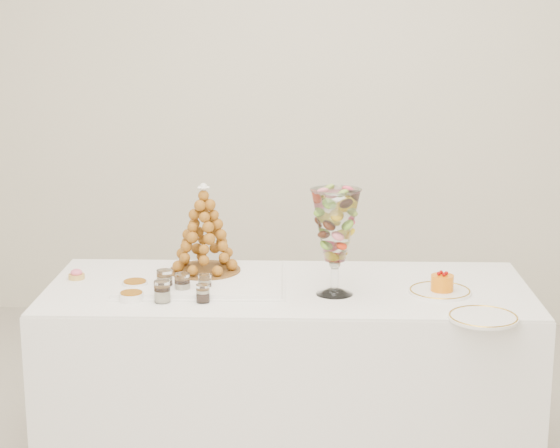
# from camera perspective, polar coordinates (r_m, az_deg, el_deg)

# --- Properties ---
(buffet_table) EXTENTS (1.84, 0.84, 0.68)m
(buffet_table) POSITION_cam_1_polar(r_m,az_deg,el_deg) (3.59, 0.48, -9.04)
(buffet_table) COLOR white
(buffet_table) RESTS_ON ground
(lace_tray) EXTENTS (0.65, 0.51, 0.02)m
(lace_tray) POSITION_cam_1_polar(r_m,az_deg,el_deg) (3.54, -4.81, -3.39)
(lace_tray) COLOR white
(lace_tray) RESTS_ON buffet_table
(macaron_vase) EXTENTS (0.18, 0.18, 0.38)m
(macaron_vase) POSITION_cam_1_polar(r_m,az_deg,el_deg) (3.33, 3.39, -0.17)
(macaron_vase) COLOR white
(macaron_vase) RESTS_ON buffet_table
(cake_plate) EXTENTS (0.23, 0.23, 0.01)m
(cake_plate) POSITION_cam_1_polar(r_m,az_deg,el_deg) (3.45, 9.72, -4.07)
(cake_plate) COLOR white
(cake_plate) RESTS_ON buffet_table
(spare_plate) EXTENTS (0.23, 0.23, 0.01)m
(spare_plate) POSITION_cam_1_polar(r_m,az_deg,el_deg) (3.20, 12.28, -5.59)
(spare_plate) COLOR white
(spare_plate) RESTS_ON buffet_table
(pink_tart) EXTENTS (0.06, 0.06, 0.04)m
(pink_tart) POSITION_cam_1_polar(r_m,az_deg,el_deg) (3.65, -12.30, -3.04)
(pink_tart) COLOR tan
(pink_tart) RESTS_ON buffet_table
(verrine_a) EXTENTS (0.06, 0.06, 0.08)m
(verrine_a) POSITION_cam_1_polar(r_m,az_deg,el_deg) (3.44, -7.05, -3.43)
(verrine_a) COLOR white
(verrine_a) RESTS_ON buffet_table
(verrine_b) EXTENTS (0.06, 0.06, 0.08)m
(verrine_b) POSITION_cam_1_polar(r_m,az_deg,el_deg) (3.40, -5.97, -3.64)
(verrine_b) COLOR white
(verrine_b) RESTS_ON buffet_table
(verrine_c) EXTENTS (0.06, 0.06, 0.07)m
(verrine_c) POSITION_cam_1_polar(r_m,az_deg,el_deg) (3.42, -4.61, -3.61)
(verrine_c) COLOR white
(verrine_c) RESTS_ON buffet_table
(verrine_d) EXTENTS (0.07, 0.07, 0.08)m
(verrine_d) POSITION_cam_1_polar(r_m,az_deg,el_deg) (3.31, -7.19, -4.10)
(verrine_d) COLOR white
(verrine_d) RESTS_ON buffet_table
(verrine_e) EXTENTS (0.06, 0.06, 0.06)m
(verrine_e) POSITION_cam_1_polar(r_m,az_deg,el_deg) (3.30, -4.73, -4.24)
(verrine_e) COLOR white
(verrine_e) RESTS_ON buffet_table
(ramekin_back) EXTENTS (0.09, 0.09, 0.03)m
(ramekin_back) POSITION_cam_1_polar(r_m,az_deg,el_deg) (3.48, -8.83, -3.72)
(ramekin_back) COLOR white
(ramekin_back) RESTS_ON buffet_table
(ramekin_front) EXTENTS (0.09, 0.09, 0.03)m
(ramekin_front) POSITION_cam_1_polar(r_m,az_deg,el_deg) (3.35, -9.04, -4.40)
(ramekin_front) COLOR white
(ramekin_front) RESTS_ON buffet_table
(croquembouche) EXTENTS (0.27, 0.27, 0.34)m
(croquembouche) POSITION_cam_1_polar(r_m,az_deg,el_deg) (3.57, -4.65, -0.29)
(croquembouche) COLOR brown
(croquembouche) RESTS_ON lace_tray
(mousse_cake) EXTENTS (0.08, 0.08, 0.07)m
(mousse_cake) POSITION_cam_1_polar(r_m,az_deg,el_deg) (3.43, 9.86, -3.54)
(mousse_cake) COLOR orange
(mousse_cake) RESTS_ON cake_plate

